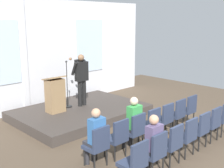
{
  "coord_description": "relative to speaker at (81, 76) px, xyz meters",
  "views": [
    {
      "loc": [
        -5.67,
        -3.55,
        3.17
      ],
      "look_at": [
        0.07,
        2.31,
        1.32
      ],
      "focal_mm": 46.67,
      "sensor_mm": 36.0,
      "label": 1
    }
  ],
  "objects": [
    {
      "name": "chair_r0_c4",
      "position": [
        0.39,
        -3.11,
        -0.77
      ],
      "size": [
        0.46,
        0.44,
        0.94
      ],
      "color": "black",
      "rests_on": "ground"
    },
    {
      "name": "audience_r0_c2",
      "position": [
        -0.83,
        -3.03,
        -0.56
      ],
      "size": [
        0.36,
        0.39,
        1.34
      ],
      "color": "#2D2D33",
      "rests_on": "ground"
    },
    {
      "name": "audience_r1_c1",
      "position": [
        -1.44,
        -4.09,
        -0.58
      ],
      "size": [
        0.36,
        0.39,
        1.3
      ],
      "color": "#2D2D33",
      "rests_on": "ground"
    },
    {
      "name": "chair_r1_c0",
      "position": [
        -2.04,
        -4.17,
        -0.77
      ],
      "size": [
        0.46,
        0.44,
        0.94
      ],
      "color": "black",
      "rests_on": "ground"
    },
    {
      "name": "lectern",
      "position": [
        -1.02,
        0.03,
        -0.46
      ],
      "size": [
        0.6,
        0.48,
        1.16
      ],
      "color": "#93724C",
      "rests_on": "stage_platform"
    },
    {
      "name": "chair_r0_c6",
      "position": [
        1.6,
        -3.11,
        -0.77
      ],
      "size": [
        0.46,
        0.44,
        0.94
      ],
      "color": "black",
      "rests_on": "ground"
    },
    {
      "name": "chair_r1_c4",
      "position": [
        0.39,
        -4.17,
        -0.77
      ],
      "size": [
        0.46,
        0.44,
        0.94
      ],
      "color": "black",
      "rests_on": "ground"
    },
    {
      "name": "chair_r1_c2",
      "position": [
        -0.83,
        -4.17,
        -0.77
      ],
      "size": [
        0.46,
        0.44,
        0.94
      ],
      "color": "black",
      "rests_on": "ground"
    },
    {
      "name": "rear_partition",
      "position": [
        -0.19,
        1.52,
        0.62
      ],
      "size": [
        9.21,
        0.14,
        3.82
      ],
      "color": "silver",
      "rests_on": "ground"
    },
    {
      "name": "chair_r0_c1",
      "position": [
        -1.44,
        -3.11,
        -0.77
      ],
      "size": [
        0.46,
        0.44,
        0.94
      ],
      "color": "black",
      "rests_on": "ground"
    },
    {
      "name": "mic_stand",
      "position": [
        -0.44,
        0.2,
        -0.67
      ],
      "size": [
        0.28,
        0.28,
        1.55
      ],
      "color": "black",
      "rests_on": "stage_platform"
    },
    {
      "name": "stage_platform",
      "position": [
        -0.22,
        -0.2,
        -1.16
      ],
      "size": [
        4.07,
        2.86,
        0.29
      ],
      "primitive_type": "cube",
      "color": "#3F3833",
      "rests_on": "ground"
    },
    {
      "name": "chair_r0_c2",
      "position": [
        -0.83,
        -3.11,
        -0.77
      ],
      "size": [
        0.46,
        0.44,
        0.94
      ],
      "color": "black",
      "rests_on": "ground"
    },
    {
      "name": "chair_r1_c1",
      "position": [
        -1.44,
        -4.17,
        -0.77
      ],
      "size": [
        0.46,
        0.44,
        0.94
      ],
      "color": "black",
      "rests_on": "ground"
    },
    {
      "name": "chair_r0_c5",
      "position": [
        0.99,
        -3.11,
        -0.77
      ],
      "size": [
        0.46,
        0.44,
        0.94
      ],
      "color": "black",
      "rests_on": "ground"
    },
    {
      "name": "chair_r1_c6",
      "position": [
        1.6,
        -4.17,
        -0.77
      ],
      "size": [
        0.46,
        0.44,
        0.94
      ],
      "color": "black",
      "rests_on": "ground"
    },
    {
      "name": "ground_plane",
      "position": [
        -0.22,
        -3.93,
        -1.3
      ],
      "size": [
        14.19,
        14.19,
        0.0
      ],
      "primitive_type": "plane",
      "color": "brown"
    },
    {
      "name": "chair_r0_c3",
      "position": [
        -0.22,
        -3.11,
        -0.77
      ],
      "size": [
        0.46,
        0.44,
        0.94
      ],
      "color": "black",
      "rests_on": "ground"
    },
    {
      "name": "chair_r0_c0",
      "position": [
        -2.04,
        -3.11,
        -0.77
      ],
      "size": [
        0.46,
        0.44,
        0.94
      ],
      "color": "black",
      "rests_on": "ground"
    },
    {
      "name": "audience_r0_c0",
      "position": [
        -2.04,
        -3.03,
        -0.57
      ],
      "size": [
        0.36,
        0.39,
        1.32
      ],
      "color": "#2D2D33",
      "rests_on": "ground"
    },
    {
      "name": "chair_r1_c5",
      "position": [
        0.99,
        -4.17,
        -0.77
      ],
      "size": [
        0.46,
        0.44,
        0.94
      ],
      "color": "black",
      "rests_on": "ground"
    },
    {
      "name": "chair_r1_c3",
      "position": [
        -0.22,
        -4.17,
        -0.77
      ],
      "size": [
        0.46,
        0.44,
        0.94
      ],
      "color": "black",
      "rests_on": "ground"
    },
    {
      "name": "speaker",
      "position": [
        0.0,
        0.0,
        0.0
      ],
      "size": [
        0.5,
        0.69,
        1.74
      ],
      "color": "black",
      "rests_on": "stage_platform"
    }
  ]
}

